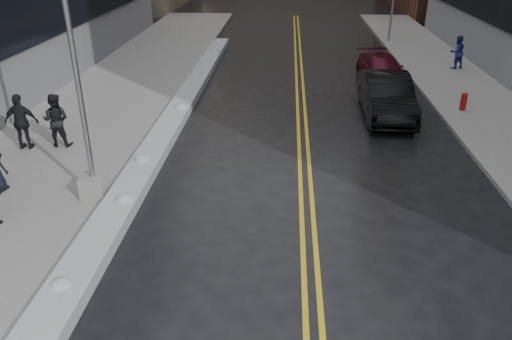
% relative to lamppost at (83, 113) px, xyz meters
% --- Properties ---
extents(ground, '(160.00, 160.00, 0.00)m').
position_rel_lamppost_xyz_m(ground, '(3.30, -2.00, -2.53)').
color(ground, black).
rests_on(ground, ground).
extents(sidewalk_west, '(5.50, 50.00, 0.15)m').
position_rel_lamppost_xyz_m(sidewalk_west, '(-2.45, 8.00, -2.46)').
color(sidewalk_west, gray).
rests_on(sidewalk_west, ground).
extents(sidewalk_east, '(4.00, 50.00, 0.15)m').
position_rel_lamppost_xyz_m(sidewalk_east, '(13.30, 8.00, -2.46)').
color(sidewalk_east, gray).
rests_on(sidewalk_east, ground).
extents(lane_line_left, '(0.12, 50.00, 0.01)m').
position_rel_lamppost_xyz_m(lane_line_left, '(5.65, 8.00, -2.53)').
color(lane_line_left, gold).
rests_on(lane_line_left, ground).
extents(lane_line_right, '(0.12, 50.00, 0.01)m').
position_rel_lamppost_xyz_m(lane_line_right, '(5.95, 8.00, -2.53)').
color(lane_line_right, gold).
rests_on(lane_line_right, ground).
extents(snow_ridge, '(0.90, 30.00, 0.34)m').
position_rel_lamppost_xyz_m(snow_ridge, '(0.85, 6.00, -2.36)').
color(snow_ridge, silver).
rests_on(snow_ridge, ground).
extents(lamppost, '(0.65, 0.65, 7.62)m').
position_rel_lamppost_xyz_m(lamppost, '(0.00, 0.00, 0.00)').
color(lamppost, gray).
rests_on(lamppost, sidewalk_west).
extents(fire_hydrant, '(0.26, 0.26, 0.73)m').
position_rel_lamppost_xyz_m(fire_hydrant, '(12.30, 8.00, -1.98)').
color(fire_hydrant, maroon).
rests_on(fire_hydrant, sidewalk_east).
extents(pedestrian_b, '(0.90, 0.72, 1.80)m').
position_rel_lamppost_xyz_m(pedestrian_b, '(-2.45, 3.41, -1.48)').
color(pedestrian_b, black).
rests_on(pedestrian_b, sidewalk_west).
extents(pedestrian_d, '(1.12, 0.53, 1.87)m').
position_rel_lamppost_xyz_m(pedestrian_d, '(-3.44, 3.08, -1.45)').
color(pedestrian_d, black).
rests_on(pedestrian_d, sidewalk_west).
extents(pedestrian_east, '(1.00, 0.90, 1.69)m').
position_rel_lamppost_xyz_m(pedestrian_east, '(13.96, 14.82, -1.54)').
color(pedestrian_east, navy).
rests_on(pedestrian_east, sidewalk_east).
extents(car_black, '(1.85, 5.05, 1.65)m').
position_rel_lamppost_xyz_m(car_black, '(9.11, 7.51, -1.71)').
color(car_black, black).
rests_on(car_black, ground).
extents(car_maroon, '(2.28, 4.55, 1.27)m').
position_rel_lamppost_xyz_m(car_maroon, '(9.77, 12.50, -1.90)').
color(car_maroon, '#460B19').
rests_on(car_maroon, ground).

